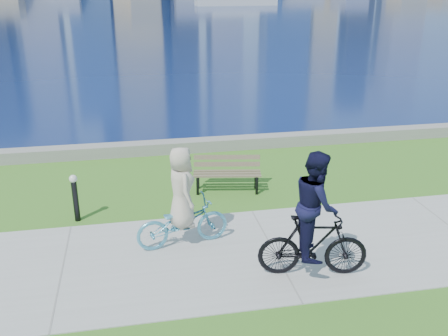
% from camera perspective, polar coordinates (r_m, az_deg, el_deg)
% --- Properties ---
extents(ground, '(320.00, 320.00, 0.00)m').
position_cam_1_polar(ground, '(9.97, 5.65, -9.39)').
color(ground, '#346B1C').
rests_on(ground, ground).
extents(concrete_path, '(80.00, 3.50, 0.02)m').
position_cam_1_polar(concrete_path, '(9.97, 5.65, -9.34)').
color(concrete_path, '#9F9F9A').
rests_on(concrete_path, ground).
extents(seawall, '(90.00, 0.50, 0.35)m').
position_cam_1_polar(seawall, '(15.42, -0.72, 2.77)').
color(seawall, gray).
rests_on(seawall, ground).
extents(bay_water, '(320.00, 131.00, 0.01)m').
position_cam_1_polar(bay_water, '(80.40, -9.39, 17.39)').
color(bay_water, '#0B1B4A').
rests_on(bay_water, ground).
extents(ferry_far, '(14.02, 4.01, 1.90)m').
position_cam_1_polar(ferry_far, '(91.57, 1.34, 18.58)').
color(ferry_far, silver).
rests_on(ferry_far, ground).
extents(park_bench, '(1.73, 0.85, 0.86)m').
position_cam_1_polar(park_bench, '(12.37, 0.35, -0.28)').
color(park_bench, black).
rests_on(park_bench, ground).
extents(bollard_lamp, '(0.17, 0.17, 1.08)m').
position_cam_1_polar(bollard_lamp, '(11.27, -16.66, -2.95)').
color(bollard_lamp, black).
rests_on(bollard_lamp, ground).
extents(cyclist_woman, '(0.94, 1.93, 2.05)m').
position_cam_1_polar(cyclist_woman, '(9.79, -4.82, -4.80)').
color(cyclist_woman, '#50A5C3').
rests_on(cyclist_woman, ground).
extents(cyclist_man, '(0.92, 2.01, 2.34)m').
position_cam_1_polar(cyclist_man, '(8.85, 10.28, -6.48)').
color(cyclist_man, black).
rests_on(cyclist_man, ground).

